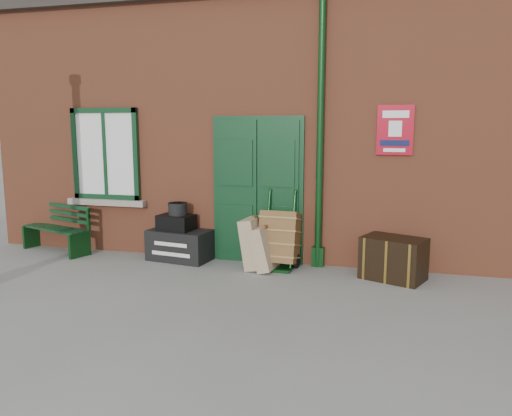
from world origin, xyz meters
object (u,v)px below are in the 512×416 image
(houdini_trunk, at_px, (180,245))
(dark_trunk, at_px, (393,258))
(porter_trolley, at_px, (280,239))
(bench, at_px, (58,227))

(houdini_trunk, height_order, dark_trunk, dark_trunk)
(dark_trunk, bearing_deg, houdini_trunk, -161.05)
(porter_trolley, bearing_deg, houdini_trunk, -178.11)
(bench, bearing_deg, porter_trolley, 18.55)
(houdini_trunk, bearing_deg, bench, -172.04)
(houdini_trunk, relative_size, porter_trolley, 0.85)
(bench, distance_m, dark_trunk, 5.50)
(porter_trolley, distance_m, dark_trunk, 1.66)
(bench, bearing_deg, houdini_trunk, 18.72)
(bench, relative_size, dark_trunk, 1.70)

